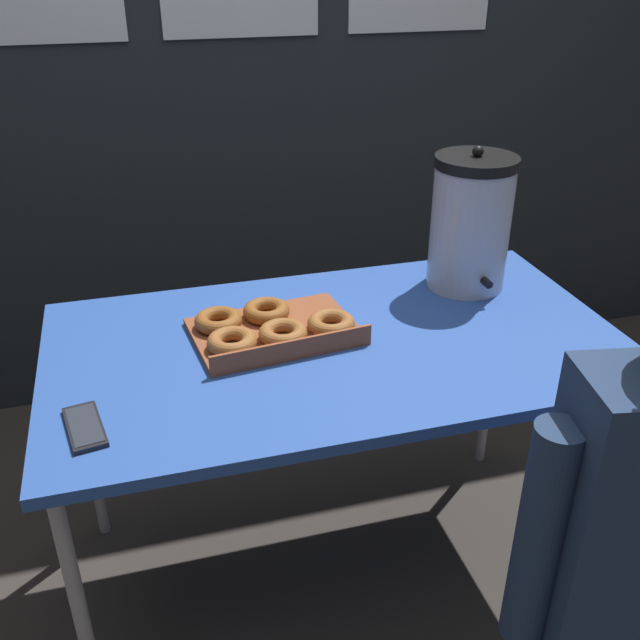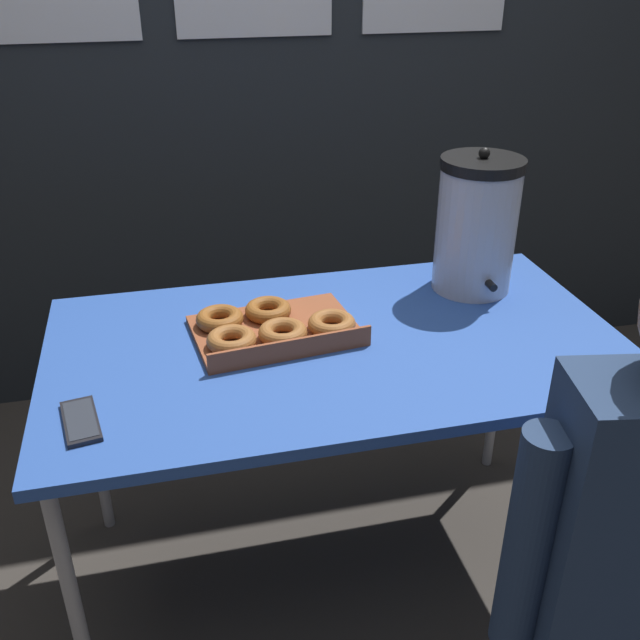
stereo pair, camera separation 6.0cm
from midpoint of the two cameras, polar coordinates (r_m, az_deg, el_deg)
ground_plane at (r=2.20m, az=1.93°, el=-19.30°), size 12.00×12.00×0.00m
back_wall at (r=2.63m, az=-4.69°, el=22.58°), size 6.00×0.11×2.72m
folding_table at (r=1.74m, az=2.31°, el=-3.06°), size 1.37×0.77×0.77m
donut_box at (r=1.72m, az=-2.94°, el=-0.62°), size 0.42×0.31×0.05m
coffee_urn at (r=1.95m, az=13.28°, el=7.40°), size 0.22×0.25×0.39m
cell_phone at (r=1.50m, az=-17.50°, el=-7.72°), size 0.09×0.16×0.01m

